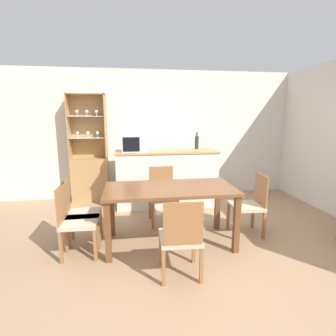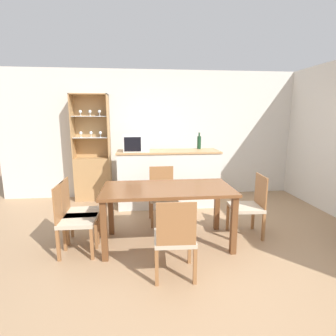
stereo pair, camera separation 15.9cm
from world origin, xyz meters
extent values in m
plane|color=#A37F5B|center=(0.00, 0.00, 0.00)|extent=(18.00, 18.00, 0.00)
cube|color=silver|center=(0.00, 2.63, 1.27)|extent=(6.80, 0.06, 2.55)
cube|color=silver|center=(-0.14, 1.92, 0.50)|extent=(1.82, 0.56, 1.00)
cube|color=tan|center=(-0.14, 1.92, 1.02)|extent=(1.85, 0.59, 0.03)
cube|color=tan|center=(-1.59, 2.43, 0.42)|extent=(0.69, 0.33, 0.84)
cube|color=tan|center=(-1.59, 2.59, 1.45)|extent=(0.69, 0.02, 1.22)
cube|color=tan|center=(-1.93, 2.43, 1.45)|extent=(0.02, 0.33, 1.22)
cube|color=tan|center=(-1.25, 2.43, 1.45)|extent=(0.02, 0.33, 1.22)
cube|color=tan|center=(-1.59, 2.43, 2.05)|extent=(0.69, 0.33, 0.02)
cube|color=white|center=(-1.59, 2.43, 1.24)|extent=(0.65, 0.29, 0.01)
cube|color=white|center=(-1.59, 2.43, 1.65)|extent=(0.65, 0.29, 0.01)
cylinder|color=white|center=(-1.77, 2.39, 1.25)|extent=(0.04, 0.04, 0.01)
cylinder|color=white|center=(-1.77, 2.39, 1.28)|extent=(0.01, 0.01, 0.06)
sphere|color=white|center=(-1.77, 2.39, 1.33)|extent=(0.06, 0.06, 0.06)
cylinder|color=white|center=(-1.77, 2.47, 1.65)|extent=(0.04, 0.04, 0.01)
cylinder|color=white|center=(-1.77, 2.47, 1.68)|extent=(0.01, 0.01, 0.06)
sphere|color=white|center=(-1.77, 2.47, 1.74)|extent=(0.06, 0.06, 0.06)
cylinder|color=white|center=(-1.59, 2.43, 1.25)|extent=(0.04, 0.04, 0.01)
cylinder|color=white|center=(-1.59, 2.43, 1.28)|extent=(0.01, 0.01, 0.06)
sphere|color=white|center=(-1.59, 2.43, 1.33)|extent=(0.06, 0.06, 0.06)
cylinder|color=white|center=(-1.59, 2.45, 1.65)|extent=(0.04, 0.04, 0.01)
cylinder|color=white|center=(-1.59, 2.45, 1.68)|extent=(0.01, 0.01, 0.06)
sphere|color=white|center=(-1.59, 2.45, 1.74)|extent=(0.06, 0.06, 0.06)
cylinder|color=white|center=(-1.41, 2.40, 1.25)|extent=(0.04, 0.04, 0.01)
cylinder|color=white|center=(-1.41, 2.40, 1.28)|extent=(0.01, 0.01, 0.06)
sphere|color=white|center=(-1.41, 2.40, 1.33)|extent=(0.06, 0.06, 0.06)
cylinder|color=white|center=(-1.41, 2.42, 1.65)|extent=(0.04, 0.04, 0.01)
cylinder|color=white|center=(-1.41, 2.42, 1.68)|extent=(0.01, 0.01, 0.06)
sphere|color=white|center=(-1.41, 2.42, 1.74)|extent=(0.06, 0.06, 0.06)
cube|color=brown|center=(-0.31, 0.41, 0.74)|extent=(1.65, 0.83, 0.04)
cube|color=brown|center=(-1.07, 0.05, 0.36)|extent=(0.07, 0.07, 0.72)
cube|color=brown|center=(0.45, 0.05, 0.36)|extent=(0.07, 0.07, 0.72)
cube|color=brown|center=(-1.07, 0.76, 0.36)|extent=(0.07, 0.07, 0.72)
cube|color=brown|center=(0.45, 0.76, 0.36)|extent=(0.07, 0.07, 0.72)
cube|color=#C1B299|center=(-1.41, 0.28, 0.41)|extent=(0.42, 0.42, 0.05)
cube|color=#936038|center=(-1.61, 0.29, 0.65)|extent=(0.02, 0.38, 0.43)
cube|color=#936038|center=(-1.22, 0.47, 0.19)|extent=(0.04, 0.04, 0.39)
cube|color=#936038|center=(-1.23, 0.09, 0.19)|extent=(0.04, 0.04, 0.39)
cube|color=#936038|center=(-1.60, 0.48, 0.19)|extent=(0.04, 0.04, 0.39)
cube|color=#936038|center=(-1.60, 0.10, 0.19)|extent=(0.04, 0.04, 0.39)
cube|color=#C1B299|center=(-1.41, 0.53, 0.41)|extent=(0.43, 0.43, 0.05)
cube|color=#936038|center=(-1.61, 0.53, 0.65)|extent=(0.03, 0.39, 0.43)
cube|color=#936038|center=(-1.23, 0.73, 0.19)|extent=(0.04, 0.04, 0.39)
cube|color=#936038|center=(-1.22, 0.35, 0.19)|extent=(0.04, 0.04, 0.39)
cube|color=#936038|center=(-1.60, 0.72, 0.19)|extent=(0.04, 0.04, 0.39)
cube|color=#936038|center=(-1.60, 0.34, 0.19)|extent=(0.04, 0.04, 0.39)
cube|color=#C1B299|center=(-0.31, 1.10, 0.41)|extent=(0.43, 0.43, 0.05)
cube|color=#936038|center=(-0.32, 1.30, 0.65)|extent=(0.39, 0.03, 0.43)
cube|color=#936038|center=(-0.11, 0.92, 0.19)|extent=(0.04, 0.04, 0.39)
cube|color=#936038|center=(-0.49, 0.91, 0.19)|extent=(0.04, 0.04, 0.39)
cube|color=#936038|center=(-0.13, 1.30, 0.19)|extent=(0.04, 0.04, 0.39)
cube|color=#936038|center=(-0.50, 1.28, 0.19)|extent=(0.04, 0.04, 0.39)
cube|color=#C1B299|center=(-0.31, -0.28, 0.41)|extent=(0.43, 0.43, 0.05)
cube|color=#936038|center=(-0.32, -0.48, 0.65)|extent=(0.39, 0.03, 0.43)
cube|color=#936038|center=(-0.49, -0.09, 0.19)|extent=(0.04, 0.04, 0.39)
cube|color=#936038|center=(-0.11, -0.10, 0.19)|extent=(0.04, 0.04, 0.39)
cube|color=#936038|center=(-0.51, -0.47, 0.19)|extent=(0.04, 0.04, 0.39)
cube|color=#936038|center=(-0.13, -0.48, 0.19)|extent=(0.04, 0.04, 0.39)
cube|color=#C1B299|center=(0.79, 0.53, 0.41)|extent=(0.44, 0.44, 0.05)
cube|color=#936038|center=(0.99, 0.52, 0.65)|extent=(0.04, 0.39, 0.43)
cube|color=#936038|center=(0.59, 0.35, 0.19)|extent=(0.04, 0.04, 0.39)
cube|color=#936038|center=(0.61, 0.73, 0.19)|extent=(0.04, 0.04, 0.39)
cube|color=#936038|center=(0.97, 0.33, 0.19)|extent=(0.04, 0.04, 0.39)
cube|color=#936038|center=(0.99, 0.71, 0.19)|extent=(0.04, 0.04, 0.39)
cube|color=silver|center=(-0.71, 1.93, 1.17)|extent=(0.45, 0.39, 0.29)
cube|color=black|center=(-0.78, 1.73, 1.17)|extent=(0.29, 0.01, 0.25)
cylinder|color=#193D23|center=(0.47, 2.12, 1.15)|extent=(0.07, 0.07, 0.24)
cylinder|color=#193D23|center=(0.47, 2.12, 1.31)|extent=(0.03, 0.03, 0.07)
camera|label=1|loc=(-0.80, -2.77, 1.65)|focal=28.00mm
camera|label=2|loc=(-0.64, -2.79, 1.65)|focal=28.00mm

